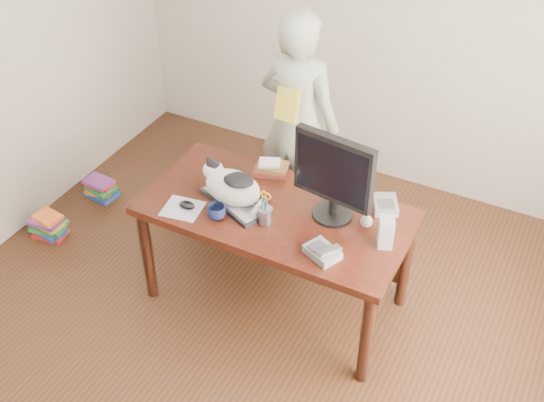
{
  "coord_description": "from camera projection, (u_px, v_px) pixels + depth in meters",
  "views": [
    {
      "loc": [
        1.42,
        -2.19,
        3.29
      ],
      "look_at": [
        0.0,
        0.55,
        0.85
      ],
      "focal_mm": 45.0,
      "sensor_mm": 36.0,
      "label": 1
    }
  ],
  "objects": [
    {
      "name": "desk",
      "position": [
        282.0,
        221.0,
        4.18
      ],
      "size": [
        1.6,
        0.8,
        0.75
      ],
      "color": "black",
      "rests_on": "ground"
    },
    {
      "name": "book_pile_a",
      "position": [
        49.0,
        226.0,
        4.94
      ],
      "size": [
        0.27,
        0.22,
        0.18
      ],
      "color": "red",
      "rests_on": "ground"
    },
    {
      "name": "coffee_mug",
      "position": [
        217.0,
        212.0,
        3.95
      ],
      "size": [
        0.15,
        0.15,
        0.09
      ],
      "primitive_type": "imported",
      "rotation": [
        0.0,
        0.0,
        0.73
      ],
      "color": "black",
      "rests_on": "desk"
    },
    {
      "name": "room",
      "position": [
        219.0,
        182.0,
        3.25
      ],
      "size": [
        4.5,
        4.5,
        4.5
      ],
      "color": "black",
      "rests_on": "ground"
    },
    {
      "name": "cat",
      "position": [
        231.0,
        185.0,
        4.01
      ],
      "size": [
        0.44,
        0.34,
        0.26
      ],
      "rotation": [
        0.0,
        0.0,
        -0.41
      ],
      "color": "white",
      "rests_on": "keyboard"
    },
    {
      "name": "baseball",
      "position": [
        366.0,
        221.0,
        3.9
      ],
      "size": [
        0.07,
        0.07,
        0.07
      ],
      "rotation": [
        0.0,
        0.0,
        0.02
      ],
      "color": "beige",
      "rests_on": "desk"
    },
    {
      "name": "phone",
      "position": [
        323.0,
        252.0,
        3.71
      ],
      "size": [
        0.23,
        0.2,
        0.09
      ],
      "rotation": [
        0.0,
        0.0,
        -0.43
      ],
      "color": "slate",
      "rests_on": "desk"
    },
    {
      "name": "calculator",
      "position": [
        385.0,
        205.0,
        4.03
      ],
      "size": [
        0.21,
        0.23,
        0.06
      ],
      "rotation": [
        0.0,
        0.0,
        0.47
      ],
      "color": "slate",
      "rests_on": "desk"
    },
    {
      "name": "person",
      "position": [
        298.0,
        122.0,
        4.67
      ],
      "size": [
        0.62,
        0.42,
        1.65
      ],
      "primitive_type": "imported",
      "rotation": [
        0.0,
        0.0,
        3.1
      ],
      "color": "silver",
      "rests_on": "ground"
    },
    {
      "name": "speaker",
      "position": [
        386.0,
        232.0,
        3.74
      ],
      "size": [
        0.11,
        0.12,
        0.19
      ],
      "rotation": [
        0.0,
        0.0,
        0.38
      ],
      "color": "#99999B",
      "rests_on": "desk"
    },
    {
      "name": "monitor",
      "position": [
        334.0,
        174.0,
        3.79
      ],
      "size": [
        0.49,
        0.27,
        0.55
      ],
      "rotation": [
        0.0,
        0.0,
        -0.14
      ],
      "color": "black",
      "rests_on": "desk"
    },
    {
      "name": "mouse",
      "position": [
        187.0,
        205.0,
        4.03
      ],
      "size": [
        0.11,
        0.08,
        0.04
      ],
      "rotation": [
        0.0,
        0.0,
        0.16
      ],
      "color": "black",
      "rests_on": "mousepad"
    },
    {
      "name": "book_stack",
      "position": [
        271.0,
        168.0,
        4.31
      ],
      "size": [
        0.25,
        0.21,
        0.08
      ],
      "rotation": [
        0.0,
        0.0,
        0.28
      ],
      "color": "#521B16",
      "rests_on": "desk"
    },
    {
      "name": "pen_cup",
      "position": [
        265.0,
        213.0,
        3.91
      ],
      "size": [
        0.1,
        0.1,
        0.22
      ],
      "rotation": [
        0.0,
        0.0,
        -0.21
      ],
      "color": "gray",
      "rests_on": "desk"
    },
    {
      "name": "keyboard",
      "position": [
        234.0,
        202.0,
        4.07
      ],
      "size": [
        0.49,
        0.34,
        0.03
      ],
      "rotation": [
        0.0,
        0.0,
        -0.41
      ],
      "color": "black",
      "rests_on": "desk"
    },
    {
      "name": "book_pile_b",
      "position": [
        100.0,
        188.0,
        5.32
      ],
      "size": [
        0.26,
        0.2,
        0.15
      ],
      "color": "#193F96",
      "rests_on": "ground"
    },
    {
      "name": "held_book",
      "position": [
        287.0,
        105.0,
        4.41
      ],
      "size": [
        0.16,
        0.1,
        0.22
      ],
      "rotation": [
        0.0,
        0.0,
        -0.04
      ],
      "color": "gold",
      "rests_on": "person"
    },
    {
      "name": "mousepad",
      "position": [
        183.0,
        209.0,
        4.04
      ],
      "size": [
        0.25,
        0.24,
        0.01
      ],
      "rotation": [
        0.0,
        0.0,
        0.16
      ],
      "color": "silver",
      "rests_on": "desk"
    }
  ]
}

